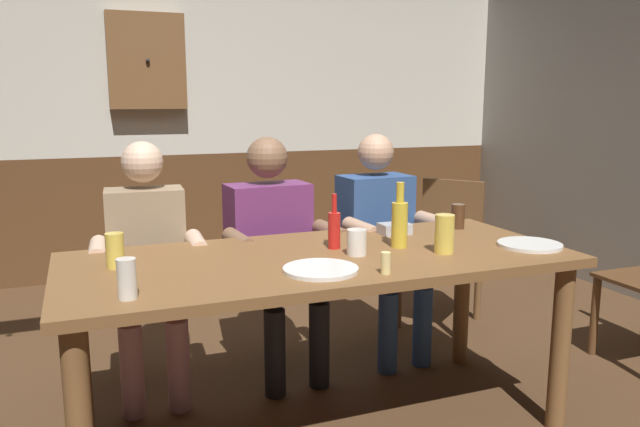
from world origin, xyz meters
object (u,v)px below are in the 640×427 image
at_px(bottle_1, 334,228).
at_px(pint_glass_0, 357,242).
at_px(person_2, 381,234).
at_px(plate_0, 321,269).
at_px(pint_glass_2, 115,251).
at_px(person_1, 274,244).
at_px(pint_glass_4, 444,234).
at_px(wall_dart_cabinet, 147,61).
at_px(table_candle, 386,263).
at_px(person_0, 148,257).
at_px(chair_empty_near_left, 445,246).
at_px(dining_table, 320,278).
at_px(pint_glass_3, 458,216).
at_px(condiment_caddy, 395,229).
at_px(pint_glass_1, 127,279).
at_px(bottle_0, 400,222).
at_px(plate_1, 530,245).

bearing_deg(bottle_1, pint_glass_0, -73.48).
xyz_separation_m(person_2, plate_0, (-0.70, -0.89, 0.11)).
bearing_deg(pint_glass_2, bottle_1, -0.77).
height_order(person_1, pint_glass_4, person_1).
distance_m(plate_0, wall_dart_cabinet, 2.98).
bearing_deg(table_candle, person_0, 126.38).
bearing_deg(pint_glass_4, chair_empty_near_left, 56.77).
bearing_deg(dining_table, person_0, 133.09).
bearing_deg(dining_table, pint_glass_3, 16.86).
relative_size(person_2, pint_glass_4, 7.52).
xyz_separation_m(person_0, person_1, (0.62, 0.00, 0.01)).
distance_m(person_0, wall_dart_cabinet, 2.21).
relative_size(person_2, pint_glass_2, 9.04).
bearing_deg(dining_table, wall_dart_cabinet, 98.07).
bearing_deg(pint_glass_4, person_0, 143.73).
distance_m(condiment_caddy, pint_glass_3, 0.35).
xyz_separation_m(person_1, table_candle, (0.11, -1.00, 0.14)).
bearing_deg(pint_glass_1, pint_glass_2, 91.95).
distance_m(person_0, bottle_0, 1.19).
bearing_deg(pint_glass_1, dining_table, 21.16).
bearing_deg(condiment_caddy, pint_glass_0, -138.03).
height_order(table_candle, pint_glass_4, pint_glass_4).
relative_size(chair_empty_near_left, table_candle, 11.00).
distance_m(dining_table, wall_dart_cabinet, 2.82).
height_order(chair_empty_near_left, pint_glass_1, pint_glass_1).
height_order(chair_empty_near_left, condiment_caddy, chair_empty_near_left).
relative_size(pint_glass_0, pint_glass_1, 0.81).
relative_size(dining_table, pint_glass_3, 17.05).
height_order(person_2, plate_0, person_2).
bearing_deg(bottle_0, table_candle, -125.04).
bearing_deg(wall_dart_cabinet, bottle_0, -74.27).
height_order(table_candle, pint_glass_1, pint_glass_1).
distance_m(pint_glass_0, pint_glass_1, 0.94).
xyz_separation_m(dining_table, pint_glass_1, (-0.77, -0.30, 0.16)).
bearing_deg(plate_0, table_candle, -29.17).
height_order(dining_table, pint_glass_1, pint_glass_1).
xyz_separation_m(bottle_1, pint_glass_3, (0.72, 0.16, -0.03)).
xyz_separation_m(table_candle, pint_glass_3, (0.70, 0.59, 0.02)).
bearing_deg(plate_0, pint_glass_3, 27.60).
xyz_separation_m(plate_1, bottle_0, (-0.53, 0.19, 0.10)).
relative_size(table_candle, pint_glass_2, 0.60).
height_order(table_candle, plate_1, table_candle).
height_order(bottle_1, pint_glass_0, bottle_1).
relative_size(dining_table, pint_glass_2, 15.34).
distance_m(bottle_1, pint_glass_4, 0.45).
height_order(plate_0, pint_glass_1, pint_glass_1).
bearing_deg(plate_0, dining_table, 68.92).
relative_size(person_1, bottle_0, 4.29).
relative_size(bottle_0, pint_glass_1, 2.14).
relative_size(pint_glass_1, pint_glass_3, 1.09).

